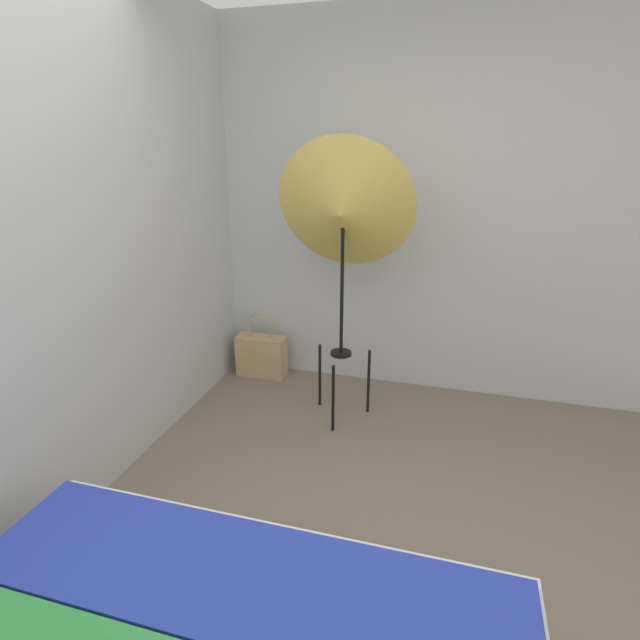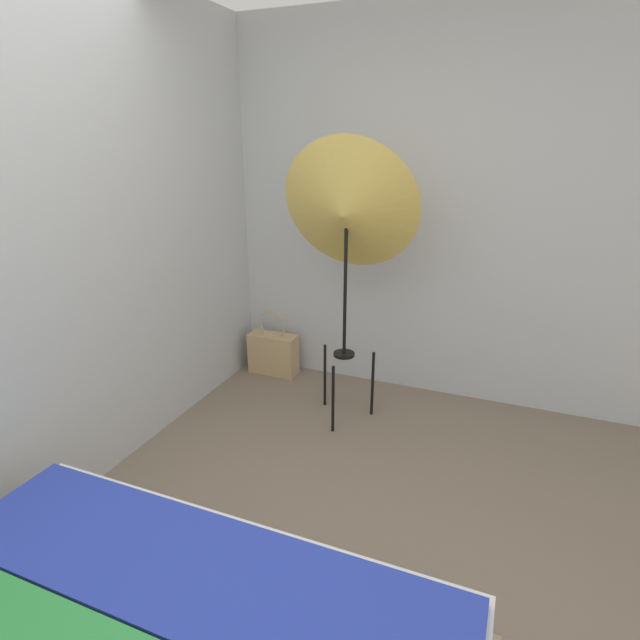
{
  "view_description": "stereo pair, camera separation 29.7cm",
  "coord_description": "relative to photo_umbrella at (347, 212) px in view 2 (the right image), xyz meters",
  "views": [
    {
      "loc": [
        0.51,
        -1.26,
        1.77
      ],
      "look_at": [
        -0.26,
        1.44,
        0.76
      ],
      "focal_mm": 28.0,
      "sensor_mm": 36.0,
      "label": 1
    },
    {
      "loc": [
        0.79,
        -1.16,
        1.77
      ],
      "look_at": [
        -0.26,
        1.44,
        0.76
      ],
      "focal_mm": 28.0,
      "sensor_mm": 36.0,
      "label": 2
    }
  ],
  "objects": [
    {
      "name": "ground_plane",
      "position": [
        0.18,
        -1.66,
        -1.37
      ],
      "size": [
        14.0,
        14.0,
        0.0
      ],
      "primitive_type": "plane",
      "color": "#756656"
    },
    {
      "name": "wall_side_left",
      "position": [
        -1.06,
        -0.66,
        -0.07
      ],
      "size": [
        0.05,
        8.0,
        2.6
      ],
      "color": "#B7BCC1",
      "rests_on": "ground_plane"
    },
    {
      "name": "wall_back",
      "position": [
        0.18,
        0.63,
        -0.07
      ],
      "size": [
        8.0,
        0.05,
        2.6
      ],
      "color": "#B7BCC1",
      "rests_on": "ground_plane"
    },
    {
      "name": "tote_bag",
      "position": [
        -0.75,
        0.44,
        -1.2
      ],
      "size": [
        0.39,
        0.16,
        0.52
      ],
      "color": "tan",
      "rests_on": "ground_plane"
    },
    {
      "name": "photo_umbrella",
      "position": [
        0.0,
        0.0,
        0.0
      ],
      "size": [
        0.85,
        0.44,
        1.81
      ],
      "color": "black",
      "rests_on": "ground_plane"
    }
  ]
}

